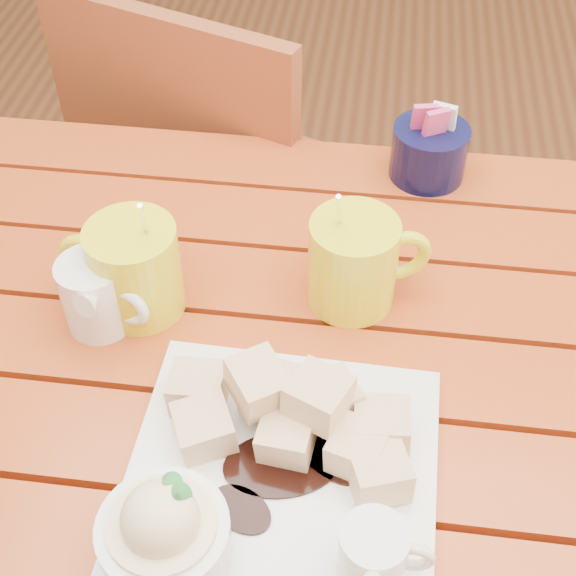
# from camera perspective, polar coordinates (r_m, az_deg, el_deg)

# --- Properties ---
(table) EXTENTS (1.20, 0.79, 0.75)m
(table) POSITION_cam_1_polar(r_m,az_deg,el_deg) (0.94, 0.01, -9.29)
(table) COLOR #A53D15
(table) RESTS_ON ground
(dessert_plate) EXTENTS (0.29, 0.29, 0.11)m
(dessert_plate) POSITION_cam_1_polar(r_m,az_deg,el_deg) (0.73, -2.01, -13.45)
(dessert_plate) COLOR white
(dessert_plate) RESTS_ON table
(coffee_mug_left) EXTENTS (0.14, 0.10, 0.17)m
(coffee_mug_left) POSITION_cam_1_polar(r_m,az_deg,el_deg) (0.88, -10.99, 1.43)
(coffee_mug_left) COLOR yellow
(coffee_mug_left) RESTS_ON table
(coffee_mug_right) EXTENTS (0.14, 0.10, 0.16)m
(coffee_mug_right) POSITION_cam_1_polar(r_m,az_deg,el_deg) (0.88, 4.83, 1.92)
(coffee_mug_right) COLOR yellow
(coffee_mug_right) RESTS_ON table
(cream_pitcher) EXTENTS (0.10, 0.09, 0.09)m
(cream_pitcher) POSITION_cam_1_polar(r_m,az_deg,el_deg) (0.88, -13.45, -0.39)
(cream_pitcher) COLOR white
(cream_pitcher) RESTS_ON table
(sugar_caddy) EXTENTS (0.10, 0.10, 0.11)m
(sugar_caddy) POSITION_cam_1_polar(r_m,az_deg,el_deg) (1.07, 10.01, 9.59)
(sugar_caddy) COLOR black
(sugar_caddy) RESTS_ON table
(chair_far) EXTENTS (0.54, 0.54, 0.89)m
(chair_far) POSITION_cam_1_polar(r_m,az_deg,el_deg) (1.45, -4.91, 6.68)
(chair_far) COLOR brown
(chair_far) RESTS_ON ground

